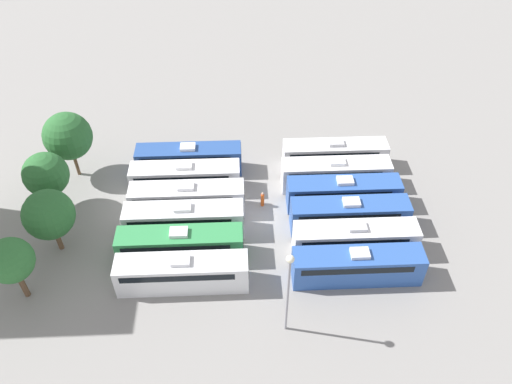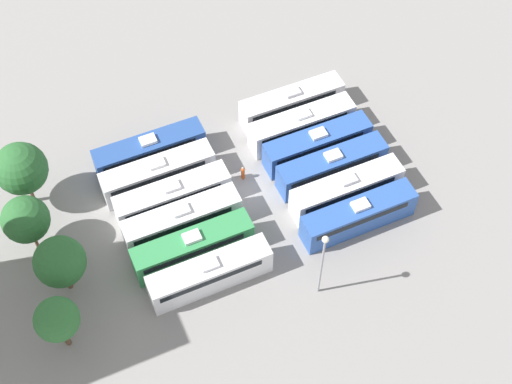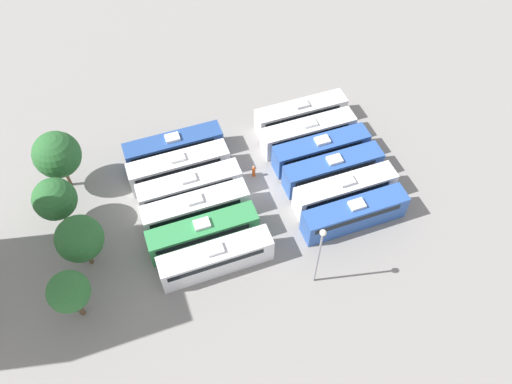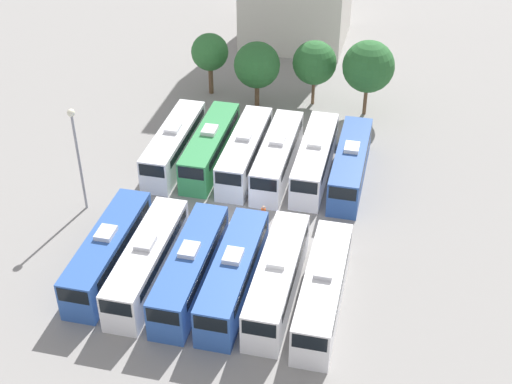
% 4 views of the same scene
% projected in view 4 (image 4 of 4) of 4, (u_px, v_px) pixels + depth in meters
% --- Properties ---
extents(ground_plane, '(115.42, 115.42, 0.00)m').
position_uv_depth(ground_plane, '(239.00, 222.00, 56.31)').
color(ground_plane, gray).
extents(bus_0, '(2.50, 11.32, 3.48)m').
position_uv_depth(bus_0, '(109.00, 250.00, 50.79)').
color(bus_0, '#2D56A8').
rests_on(bus_0, ground_plane).
extents(bus_1, '(2.50, 11.32, 3.48)m').
position_uv_depth(bus_1, '(148.00, 260.00, 49.89)').
color(bus_1, white).
rests_on(bus_1, ground_plane).
extents(bus_2, '(2.50, 11.32, 3.48)m').
position_uv_depth(bus_2, '(190.00, 267.00, 49.27)').
color(bus_2, '#2D56A8').
rests_on(bus_2, ground_plane).
extents(bus_3, '(2.50, 11.32, 3.48)m').
position_uv_depth(bus_3, '(234.00, 273.00, 48.75)').
color(bus_3, '#2D56A8').
rests_on(bus_3, ground_plane).
extents(bus_4, '(2.50, 11.32, 3.48)m').
position_uv_depth(bus_4, '(277.00, 277.00, 48.42)').
color(bus_4, white).
rests_on(bus_4, ground_plane).
extents(bus_5, '(2.50, 11.32, 3.48)m').
position_uv_depth(bus_5, '(323.00, 289.00, 47.50)').
color(bus_5, silver).
rests_on(bus_5, ground_plane).
extents(bus_6, '(2.50, 11.32, 3.48)m').
position_uv_depth(bus_6, '(174.00, 143.00, 62.90)').
color(bus_6, silver).
rests_on(bus_6, ground_plane).
extents(bus_7, '(2.50, 11.32, 3.48)m').
position_uv_depth(bus_7, '(210.00, 146.00, 62.60)').
color(bus_7, '#338C4C').
rests_on(bus_7, ground_plane).
extents(bus_8, '(2.50, 11.32, 3.48)m').
position_uv_depth(bus_8, '(245.00, 151.00, 61.91)').
color(bus_8, silver).
rests_on(bus_8, ground_plane).
extents(bus_9, '(2.50, 11.32, 3.48)m').
position_uv_depth(bus_9, '(278.00, 155.00, 61.26)').
color(bus_9, white).
rests_on(bus_9, ground_plane).
extents(bus_10, '(2.50, 11.32, 3.48)m').
position_uv_depth(bus_10, '(315.00, 158.00, 60.97)').
color(bus_10, white).
rests_on(bus_10, ground_plane).
extents(bus_11, '(2.50, 11.32, 3.48)m').
position_uv_depth(bus_11, '(351.00, 163.00, 60.23)').
color(bus_11, '#284C93').
rests_on(bus_11, ground_plane).
extents(worker_person, '(0.36, 0.36, 1.74)m').
position_uv_depth(worker_person, '(263.00, 216.00, 55.67)').
color(worker_person, '#CC4C19').
rests_on(worker_person, ground_plane).
extents(light_pole, '(0.60, 0.60, 9.02)m').
position_uv_depth(light_pole, '(76.00, 144.00, 54.51)').
color(light_pole, gray).
rests_on(light_pole, ground_plane).
extents(tree_0, '(3.79, 3.79, 6.50)m').
position_uv_depth(tree_0, '(210.00, 52.00, 72.05)').
color(tree_0, brown).
rests_on(tree_0, ground_plane).
extents(tree_1, '(4.57, 4.57, 6.73)m').
position_uv_depth(tree_1, '(257.00, 65.00, 69.85)').
color(tree_1, brown).
rests_on(tree_1, ground_plane).
extents(tree_2, '(4.37, 4.37, 6.71)m').
position_uv_depth(tree_2, '(315.00, 63.00, 70.13)').
color(tree_2, brown).
rests_on(tree_2, ground_plane).
extents(tree_3, '(5.02, 5.02, 7.63)m').
position_uv_depth(tree_3, '(368.00, 67.00, 68.01)').
color(tree_3, brown).
rests_on(tree_3, ground_plane).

